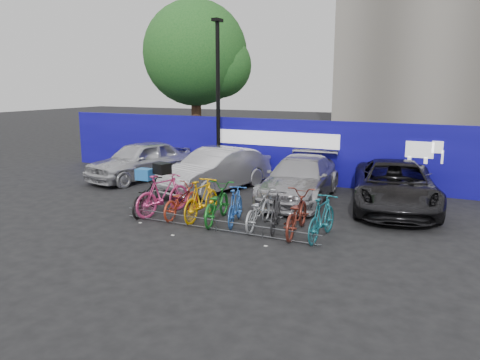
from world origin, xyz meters
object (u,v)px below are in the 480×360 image
Objects in this scene: bike_9 at (322,218)px; bike_0 at (146,196)px; car_0 at (140,160)px; bike_8 at (296,213)px; bike_6 at (258,210)px; car_2 at (300,179)px; bike_4 at (216,203)px; lamppost at (218,95)px; bike_5 at (235,206)px; bike_rack at (216,225)px; car_1 at (216,170)px; bike_2 at (181,200)px; bike_7 at (276,212)px; bike_3 at (202,199)px; car_3 at (395,186)px; bike_1 at (163,194)px; tree at (200,56)px.

bike_0 is at bearing 3.10° from bike_9.
bike_8 is (7.81, -3.79, -0.22)m from car_0.
bike_0 is at bearing -1.89° from bike_6.
car_2 is 3.59m from bike_4.
lamppost is 6.82m from bike_5.
car_2 reaches higher than bike_rack.
car_1 is at bearing -72.31° from bike_4.
bike_2 is 2.88m from bike_7.
bike_3 is at bearing -66.06° from lamppost.
car_2 is 0.94× the size of car_3.
car_0 is 2.18× the size of bike_8.
bike_4 is 1.18× the size of bike_5.
car_1 is 2.49× the size of bike_6.
bike_5 is at bearing -18.45° from car_0.
bike_6 is at bearing -34.63° from car_1.
car_0 reaches higher than bike_8.
bike_1 is at bearing -0.03° from bike_2.
bike_2 is (-5.30, -3.60, -0.24)m from car_3.
bike_7 is at bearing -10.00° from bike_8.
bike_0 is (-6.43, -3.73, -0.21)m from car_3.
bike_9 is (1.77, -0.17, 0.06)m from bike_6.
bike_9 is at bearing -68.24° from car_2.
car_0 is (0.89, -6.18, -4.31)m from tree.
lamppost is 7.20m from bike_6.
bike_3 reaches higher than bike_8.
lamppost is 1.37× the size of car_0.
car_2 is at bearing -116.05° from bike_5.
car_1 is at bearing -80.56° from bike_2.
bike_3 is (1.81, 0.14, 0.08)m from bike_0.
tree reaches higher than car_2.
bike_2 is at bearing -157.52° from car_3.
bike_6 reaches higher than bike_2.
bike_3 reaches higher than bike_7.
car_3 is at bearing -135.22° from bike_1.
lamppost reaches higher than car_3.
bike_1 is at bearing 1.86° from bike_9.
bike_9 is at bearing 12.35° from bike_rack.
bike_5 is 0.92× the size of bike_6.
car_1 is 0.89× the size of car_3.
bike_6 is (-2.92, -3.57, -0.23)m from car_3.
bike_4 is at bearing -6.78° from bike_8.
bike_1 is 1.19× the size of bike_7.
tree is at bearing 111.27° from car_0.
bike_6 is (7.62, -9.91, -4.59)m from tree.
bike_6 is (2.97, 0.05, -0.12)m from bike_1.
bike_8 is at bearing -48.90° from tree.
bike_7 is (3.48, 0.03, -0.10)m from bike_1.
bike_4 is at bearing -166.40° from bike_1.
car_2 is (0.86, 4.07, 0.54)m from bike_rack.
bike_0 is at bearing -84.67° from car_1.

